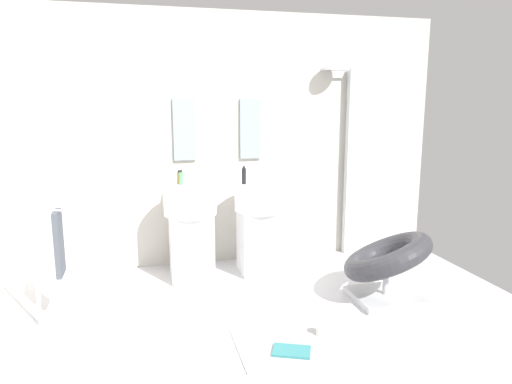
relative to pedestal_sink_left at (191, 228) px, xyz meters
The scene contains 15 objects.
ground_plane 1.33m from the pedestal_sink_left, 73.68° to the right, with size 4.80×3.60×0.04m, color silver.
rear_partition 0.99m from the pedestal_sink_left, 54.25° to the left, with size 4.80×0.10×2.60m, color beige.
pedestal_sink_left is the anchor object (origin of this frame).
pedestal_sink_right 0.69m from the pedestal_sink_left, ahead, with size 0.50×0.50×1.01m.
vanity_mirror_left 1.01m from the pedestal_sink_left, 90.00° to the left, with size 0.22×0.03×0.62m, color #8C9EA8.
vanity_mirror_right 1.22m from the pedestal_sink_left, 30.65° to the left, with size 0.22×0.03×0.62m, color #8C9EA8.
shower_column 1.94m from the pedestal_sink_left, 11.06° to the left, with size 0.49×0.24×2.05m.
lounge_chair 1.84m from the pedestal_sink_left, 30.80° to the right, with size 1.09×1.09×0.65m.
towel_rack 1.32m from the pedestal_sink_left, 146.17° to the right, with size 0.37×0.22×0.95m.
area_rug 1.70m from the pedestal_sink_left, 64.11° to the right, with size 1.11×0.62×0.01m, color #B2B2B7.
magazine_teal 1.73m from the pedestal_sink_left, 72.16° to the right, with size 0.26×0.17×0.02m, color teal.
coffee_mug 1.68m from the pedestal_sink_left, 60.31° to the right, with size 0.09×0.09×0.09m, color white.
soap_bottle_amber 0.50m from the pedestal_sink_left, 117.51° to the left, with size 0.05×0.05×0.13m.
soap_bottle_black 0.72m from the pedestal_sink_left, ahead, with size 0.04×0.04×0.17m.
soap_bottle_green 0.49m from the pedestal_sink_left, 123.75° to the left, with size 0.04×0.04×0.14m.
Camera 1 is at (-0.77, -3.18, 1.69)m, focal length 32.60 mm.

